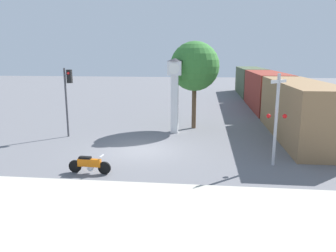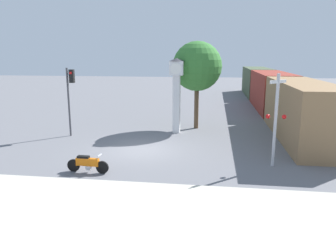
# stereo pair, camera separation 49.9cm
# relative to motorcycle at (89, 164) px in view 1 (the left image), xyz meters

# --- Properties ---
(ground_plane) EXTENTS (120.00, 120.00, 0.00)m
(ground_plane) POSITION_rel_motorcycle_xyz_m (1.55, 3.68, -0.40)
(ground_plane) COLOR slate
(sidewalk_strip) EXTENTS (36.00, 6.00, 0.10)m
(sidewalk_strip) POSITION_rel_motorcycle_xyz_m (1.55, -4.00, -0.35)
(sidewalk_strip) COLOR #BCB7A8
(sidewalk_strip) RESTS_ON ground_plane
(motorcycle) EXTENTS (1.88, 0.41, 0.83)m
(motorcycle) POSITION_rel_motorcycle_xyz_m (0.00, 0.00, 0.00)
(motorcycle) COLOR black
(motorcycle) RESTS_ON ground_plane
(clock_tower) EXTENTS (1.03, 1.03, 4.79)m
(clock_tower) POSITION_rel_motorcycle_xyz_m (2.91, 7.99, 2.75)
(clock_tower) COLOR white
(clock_tower) RESTS_ON ground_plane
(freight_train) EXTENTS (2.80, 33.16, 3.40)m
(freight_train) POSITION_rel_motorcycle_xyz_m (10.57, 18.83, 1.30)
(freight_train) COLOR olive
(freight_train) RESTS_ON ground_plane
(traffic_light) EXTENTS (0.50, 0.35, 4.22)m
(traffic_light) POSITION_rel_motorcycle_xyz_m (-3.42, 6.16, 2.50)
(traffic_light) COLOR #47474C
(traffic_light) RESTS_ON ground_plane
(railroad_crossing_signal) EXTENTS (0.90, 0.82, 4.19)m
(railroad_crossing_signal) POSITION_rel_motorcycle_xyz_m (8.04, 2.00, 1.88)
(railroad_crossing_signal) COLOR #B7B7BC
(railroad_crossing_signal) RESTS_ON ground_plane
(street_tree) EXTENTS (3.31, 3.31, 5.89)m
(street_tree) POSITION_rel_motorcycle_xyz_m (4.11, 9.48, 3.82)
(street_tree) COLOR brown
(street_tree) RESTS_ON ground_plane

